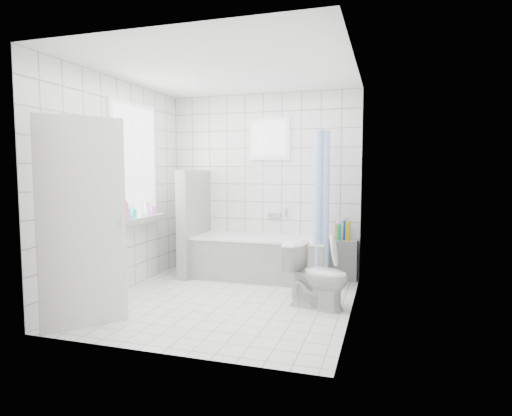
% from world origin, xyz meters
% --- Properties ---
extents(ground, '(3.00, 3.00, 0.00)m').
position_xyz_m(ground, '(0.00, 0.00, 0.00)').
color(ground, white).
rests_on(ground, ground).
extents(ceiling, '(3.00, 3.00, 0.00)m').
position_xyz_m(ceiling, '(0.00, 0.00, 2.60)').
color(ceiling, white).
rests_on(ceiling, ground).
extents(wall_back, '(2.80, 0.02, 2.60)m').
position_xyz_m(wall_back, '(0.00, 1.50, 1.30)').
color(wall_back, white).
rests_on(wall_back, ground).
extents(wall_front, '(2.80, 0.02, 2.60)m').
position_xyz_m(wall_front, '(0.00, -1.50, 1.30)').
color(wall_front, white).
rests_on(wall_front, ground).
extents(wall_left, '(0.02, 3.00, 2.60)m').
position_xyz_m(wall_left, '(-1.40, 0.00, 1.30)').
color(wall_left, white).
rests_on(wall_left, ground).
extents(wall_right, '(0.02, 3.00, 2.60)m').
position_xyz_m(wall_right, '(1.40, 0.00, 1.30)').
color(wall_right, white).
rests_on(wall_right, ground).
extents(window_left, '(0.01, 0.90, 1.40)m').
position_xyz_m(window_left, '(-1.35, 0.30, 1.60)').
color(window_left, white).
rests_on(window_left, wall_left).
extents(window_back, '(0.50, 0.01, 0.50)m').
position_xyz_m(window_back, '(0.10, 1.46, 1.95)').
color(window_back, white).
rests_on(window_back, wall_back).
extents(window_sill, '(0.18, 1.02, 0.08)m').
position_xyz_m(window_sill, '(-1.31, 0.30, 0.86)').
color(window_sill, white).
rests_on(window_sill, wall_left).
extents(door, '(0.55, 0.64, 2.00)m').
position_xyz_m(door, '(-0.99, -1.17, 1.00)').
color(door, silver).
rests_on(door, ground).
extents(bathtub, '(1.85, 0.77, 0.58)m').
position_xyz_m(bathtub, '(0.08, 1.12, 0.29)').
color(bathtub, white).
rests_on(bathtub, ground).
extents(partition_wall, '(0.15, 0.85, 1.50)m').
position_xyz_m(partition_wall, '(-0.91, 1.07, 0.75)').
color(partition_wall, white).
rests_on(partition_wall, ground).
extents(tiled_ledge, '(0.40, 0.24, 0.55)m').
position_xyz_m(tiled_ledge, '(1.17, 1.38, 0.28)').
color(tiled_ledge, white).
rests_on(tiled_ledge, ground).
extents(toilet, '(0.78, 0.57, 0.71)m').
position_xyz_m(toilet, '(1.03, 0.07, 0.35)').
color(toilet, silver).
rests_on(toilet, ground).
extents(curtain_rod, '(0.02, 0.80, 0.02)m').
position_xyz_m(curtain_rod, '(0.95, 1.10, 2.00)').
color(curtain_rod, silver).
rests_on(curtain_rod, wall_back).
extents(shower_curtain, '(0.14, 0.48, 1.78)m').
position_xyz_m(shower_curtain, '(0.95, 0.97, 1.10)').
color(shower_curtain, '#5684FF').
rests_on(shower_curtain, curtain_rod).
extents(tub_faucet, '(0.18, 0.06, 0.06)m').
position_xyz_m(tub_faucet, '(0.18, 1.46, 0.85)').
color(tub_faucet, silver).
rests_on(tub_faucet, wall_back).
extents(sill_bottles, '(0.14, 0.77, 0.30)m').
position_xyz_m(sill_bottles, '(-1.30, 0.20, 1.03)').
color(sill_bottles, '#E472E2').
rests_on(sill_bottles, window_sill).
extents(ledge_bottles, '(0.22, 0.17, 0.27)m').
position_xyz_m(ledge_bottles, '(1.17, 1.36, 0.67)').
color(ledge_bottles, '#1CAC5A').
rests_on(ledge_bottles, tiled_ledge).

